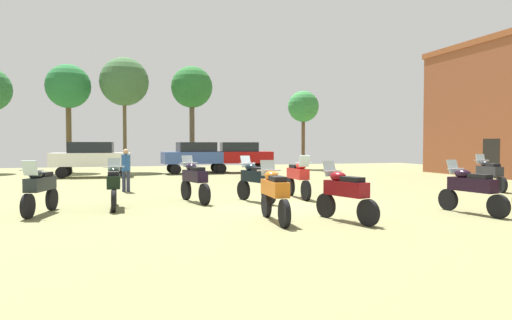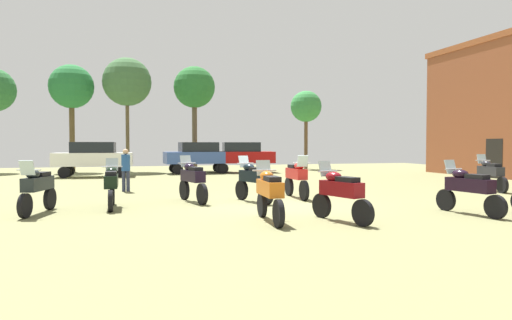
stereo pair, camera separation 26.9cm
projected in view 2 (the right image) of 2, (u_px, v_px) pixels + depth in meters
name	position (u px, v px, depth m)	size (l,w,h in m)	color
ground_plane	(272.00, 204.00, 14.30)	(44.00, 52.00, 0.02)	olive
motorcycle_1	(296.00, 177.00, 15.75)	(0.62, 2.20, 1.51)	black
motorcycle_2	(38.00, 187.00, 12.22)	(0.75, 2.11, 1.47)	black
motorcycle_3	(253.00, 180.00, 14.69)	(0.83, 2.09, 1.50)	black
motorcycle_4	(469.00, 188.00, 12.12)	(0.67, 2.19, 1.45)	black
motorcycle_5	(269.00, 192.00, 10.97)	(0.62, 2.19, 1.48)	black
motorcycle_6	(192.00, 179.00, 14.69)	(0.77, 2.15, 1.51)	black
motorcycle_7	(340.00, 192.00, 10.99)	(0.79, 2.03, 1.46)	black
motorcycle_10	(490.00, 173.00, 18.15)	(0.73, 2.20, 1.47)	black
motorcycle_11	(111.00, 184.00, 13.32)	(0.62, 2.14, 1.45)	black
car_1	(94.00, 157.00, 25.98)	(4.39, 2.02, 2.00)	black
car_2	(241.00, 155.00, 29.98)	(4.46, 2.23, 2.00)	black
car_3	(198.00, 155.00, 29.23)	(4.41, 2.09, 2.00)	black
person_1	(126.00, 167.00, 17.95)	(0.41, 0.41, 1.69)	#2C3149
tree_1	(71.00, 88.00, 30.71)	(2.95, 2.95, 7.26)	brown
tree_3	(194.00, 88.00, 32.61)	(2.97, 2.97, 7.46)	brown
tree_4	(127.00, 82.00, 31.12)	(3.29, 3.29, 7.80)	brown
tree_6	(306.00, 107.00, 34.41)	(2.35, 2.35, 5.92)	brown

